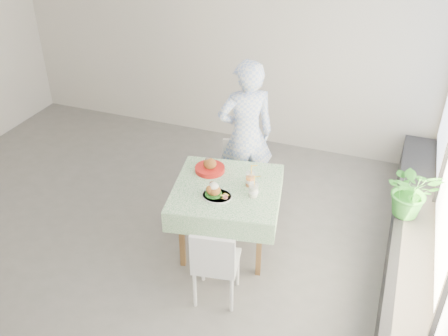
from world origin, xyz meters
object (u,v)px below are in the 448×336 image
at_px(juice_cup_orange, 250,180).
at_px(diner, 246,135).
at_px(cafe_table, 227,210).
at_px(main_dish, 215,192).
at_px(potted_plant, 412,190).
at_px(chair_far, 238,188).
at_px(chair_near, 216,276).

bearing_deg(juice_cup_orange, diner, 111.79).
bearing_deg(cafe_table, juice_cup_orange, 26.51).
bearing_deg(cafe_table, main_dish, -104.27).
height_order(cafe_table, diner, diner).
bearing_deg(potted_plant, diner, 169.78).
bearing_deg(juice_cup_orange, chair_far, 118.68).
height_order(chair_far, chair_near, chair_near).
bearing_deg(chair_far, chair_near, -78.72).
bearing_deg(diner, cafe_table, 62.37).
xyz_separation_m(chair_far, potted_plant, (1.84, -0.19, 0.53)).
relative_size(chair_near, main_dish, 2.82).
distance_m(chair_near, potted_plant, 2.05).
height_order(diner, juice_cup_orange, diner).
height_order(chair_far, diner, diner).
height_order(chair_far, potted_plant, potted_plant).
height_order(cafe_table, main_dish, main_dish).
xyz_separation_m(juice_cup_orange, potted_plant, (1.51, 0.41, -0.03)).
xyz_separation_m(diner, potted_plant, (1.80, -0.32, -0.10)).
distance_m(chair_far, juice_cup_orange, 0.89).
bearing_deg(juice_cup_orange, chair_near, -93.04).
xyz_separation_m(cafe_table, main_dish, (-0.05, -0.19, 0.33)).
height_order(cafe_table, potted_plant, potted_plant).
bearing_deg(chair_near, chair_far, 101.28).
bearing_deg(juice_cup_orange, cafe_table, -153.49).
xyz_separation_m(chair_near, diner, (-0.25, 1.56, 0.63)).
xyz_separation_m(cafe_table, chair_far, (-0.12, 0.70, -0.21)).
xyz_separation_m(main_dish, potted_plant, (1.76, 0.71, -0.01)).
height_order(diner, main_dish, diner).
bearing_deg(potted_plant, cafe_table, -163.28).
xyz_separation_m(cafe_table, juice_cup_orange, (0.21, 0.10, 0.35)).
height_order(chair_near, main_dish, main_dish).
height_order(cafe_table, chair_far, chair_far).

